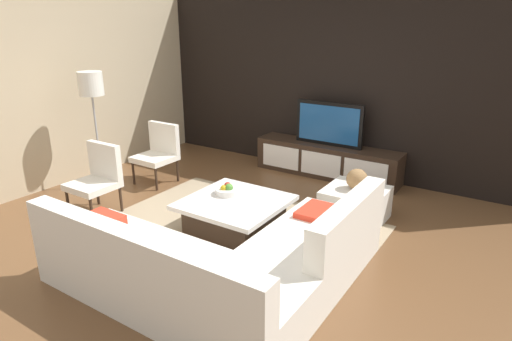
{
  "coord_description": "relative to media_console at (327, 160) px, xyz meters",
  "views": [
    {
      "loc": [
        2.57,
        -3.56,
        2.31
      ],
      "look_at": [
        -0.15,
        0.62,
        0.57
      ],
      "focal_mm": 30.55,
      "sensor_mm": 36.0,
      "label": 1
    }
  ],
  "objects": [
    {
      "name": "ottoman",
      "position": [
        0.94,
        -1.27,
        -0.05
      ],
      "size": [
        0.7,
        0.7,
        0.4
      ],
      "primitive_type": "cube",
      "color": "white",
      "rests_on": "ground"
    },
    {
      "name": "sectional_couch",
      "position": [
        0.51,
        -3.31,
        0.03
      ],
      "size": [
        2.47,
        2.27,
        0.8
      ],
      "color": "white",
      "rests_on": "ground"
    },
    {
      "name": "coffee_table",
      "position": [
        -0.1,
        -2.3,
        -0.05
      ],
      "size": [
        1.08,
        1.06,
        0.38
      ],
      "color": "#332319",
      "rests_on": "ground"
    },
    {
      "name": "area_rug",
      "position": [
        -0.1,
        -2.4,
        -0.24
      ],
      "size": [
        3.07,
        2.41,
        0.01
      ],
      "primitive_type": "cube",
      "color": "tan",
      "rests_on": "ground"
    },
    {
      "name": "accent_chair_near",
      "position": [
        -1.84,
        -2.78,
        0.24
      ],
      "size": [
        0.53,
        0.52,
        0.87
      ],
      "rotation": [
        0.0,
        0.0,
        -0.09
      ],
      "color": "#332319",
      "rests_on": "ground"
    },
    {
      "name": "side_wall_left",
      "position": [
        -3.2,
        -2.2,
        1.15
      ],
      "size": [
        0.12,
        5.2,
        2.8
      ],
      "primitive_type": "cube",
      "color": "#C6B28E",
      "rests_on": "ground"
    },
    {
      "name": "fruit_bowl",
      "position": [
        -0.28,
        -2.19,
        0.18
      ],
      "size": [
        0.28,
        0.28,
        0.14
      ],
      "color": "silver",
      "rests_on": "coffee_table"
    },
    {
      "name": "media_console",
      "position": [
        0.0,
        0.0,
        0.0
      ],
      "size": [
        2.26,
        0.47,
        0.5
      ],
      "color": "#332319",
      "rests_on": "ground"
    },
    {
      "name": "accent_chair_far",
      "position": [
        -2.0,
        -1.57,
        0.24
      ],
      "size": [
        0.54,
        0.52,
        0.87
      ],
      "rotation": [
        0.0,
        0.0,
        0.0
      ],
      "color": "#332319",
      "rests_on": "ground"
    },
    {
      "name": "television",
      "position": [
        0.0,
        0.0,
        0.58
      ],
      "size": [
        1.06,
        0.06,
        0.66
      ],
      "color": "black",
      "rests_on": "media_console"
    },
    {
      "name": "ground_plane",
      "position": [
        0.0,
        -2.4,
        -0.25
      ],
      "size": [
        14.0,
        14.0,
        0.0
      ],
      "primitive_type": "plane",
      "color": "brown"
    },
    {
      "name": "feature_wall_back",
      "position": [
        0.0,
        0.3,
        1.15
      ],
      "size": [
        6.4,
        0.12,
        2.8
      ],
      "primitive_type": "cube",
      "color": "black",
      "rests_on": "ground"
    },
    {
      "name": "floor_lamp",
      "position": [
        -2.53,
        -2.21,
        1.15
      ],
      "size": [
        0.33,
        0.33,
        1.65
      ],
      "color": "#A5A5AA",
      "rests_on": "ground"
    },
    {
      "name": "decorative_ball",
      "position": [
        0.94,
        -1.27,
        0.28
      ],
      "size": [
        0.25,
        0.25,
        0.25
      ],
      "primitive_type": "sphere",
      "color": "#997247",
      "rests_on": "ottoman"
    }
  ]
}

